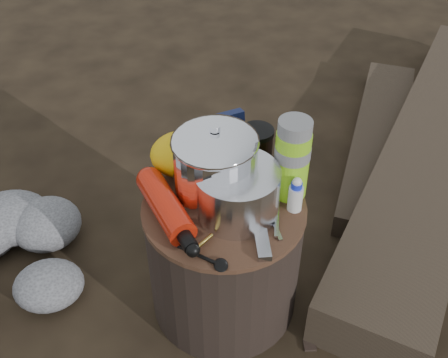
{
  "coord_description": "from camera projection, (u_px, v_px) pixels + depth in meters",
  "views": [
    {
      "loc": [
        -0.13,
        -0.99,
        1.34
      ],
      "look_at": [
        0.0,
        0.0,
        0.48
      ],
      "focal_mm": 43.36,
      "sensor_mm": 36.0,
      "label": 1
    }
  ],
  "objects": [
    {
      "name": "stuff_sack",
      "position": [
        183.0,
        154.0,
        1.45
      ],
      "size": [
        0.18,
        0.14,
        0.12
      ],
      "primitive_type": "ellipsoid",
      "color": "yellow",
      "rests_on": "stump"
    },
    {
      "name": "ground",
      "position": [
        224.0,
        299.0,
        1.63
      ],
      "size": [
        60.0,
        60.0,
        0.0
      ],
      "primitive_type": "plane",
      "color": "black",
      "rests_on": "ground"
    },
    {
      "name": "pot_grabber",
      "position": [
        273.0,
        220.0,
        1.33
      ],
      "size": [
        0.04,
        0.13,
        0.01
      ],
      "primitive_type": null,
      "rotation": [
        0.0,
        0.0,
        -0.08
      ],
      "color": "#ACACB1",
      "rests_on": "stump"
    },
    {
      "name": "log_main",
      "position": [
        434.0,
        150.0,
        2.06
      ],
      "size": [
        1.36,
        1.76,
        0.16
      ],
      "primitive_type": "cube",
      "rotation": [
        0.0,
        0.0,
        -0.61
      ],
      "color": "#362B21",
      "rests_on": "ground"
    },
    {
      "name": "stump",
      "position": [
        224.0,
        257.0,
        1.51
      ],
      "size": [
        0.42,
        0.42,
        0.39
      ],
      "primitive_type": "cylinder",
      "color": "black",
      "rests_on": "ground"
    },
    {
      "name": "multitool",
      "position": [
        262.0,
        241.0,
        1.28
      ],
      "size": [
        0.04,
        0.12,
        0.02
      ],
      "primitive_type": "cube",
      "rotation": [
        0.0,
        0.0,
        -0.06
      ],
      "color": "#ACACB1",
      "rests_on": "stump"
    },
    {
      "name": "squeeze_bottle",
      "position": [
        296.0,
        196.0,
        1.35
      ],
      "size": [
        0.04,
        0.04,
        0.09
      ],
      "primitive_type": "cylinder",
      "color": "silver",
      "rests_on": "stump"
    },
    {
      "name": "food_pouch",
      "position": [
        223.0,
        140.0,
        1.47
      ],
      "size": [
        0.12,
        0.06,
        0.15
      ],
      "primitive_type": "cube",
      "rotation": [
        0.0,
        0.0,
        0.3
      ],
      "color": "#121B46",
      "rests_on": "stump"
    },
    {
      "name": "travel_mug",
      "position": [
        257.0,
        150.0,
        1.46
      ],
      "size": [
        0.08,
        0.08,
        0.13
      ],
      "primitive_type": "cylinder",
      "color": "black",
      "rests_on": "stump"
    },
    {
      "name": "fuel_bottle",
      "position": [
        166.0,
        206.0,
        1.33
      ],
      "size": [
        0.16,
        0.3,
        0.07
      ],
      "primitive_type": null,
      "rotation": [
        0.0,
        0.0,
        0.33
      ],
      "color": "red",
      "rests_on": "stump"
    },
    {
      "name": "camping_pot",
      "position": [
        215.0,
        165.0,
        1.34
      ],
      "size": [
        0.21,
        0.21,
        0.21
      ],
      "primitive_type": "cylinder",
      "color": "white",
      "rests_on": "stump"
    },
    {
      "name": "thermos",
      "position": [
        292.0,
        159.0,
        1.35
      ],
      "size": [
        0.09,
        0.09,
        0.22
      ],
      "primitive_type": "cylinder",
      "color": "#8CDA1C",
      "rests_on": "stump"
    },
    {
      "name": "spork",
      "position": [
        198.0,
        255.0,
        1.25
      ],
      "size": [
        0.12,
        0.1,
        0.01
      ],
      "primitive_type": null,
      "rotation": [
        0.0,
        0.0,
        0.91
      ],
      "color": "black",
      "rests_on": "stump"
    },
    {
      "name": "log_small",
      "position": [
        379.0,
        139.0,
        2.18
      ],
      "size": [
        0.66,
        1.08,
        0.09
      ],
      "primitive_type": "cube",
      "rotation": [
        0.0,
        0.0,
        -0.45
      ],
      "color": "#362B21",
      "rests_on": "ground"
    },
    {
      "name": "foil_windscreen",
      "position": [
        237.0,
        192.0,
        1.33
      ],
      "size": [
        0.21,
        0.21,
        0.13
      ],
      "primitive_type": "cylinder",
      "color": "silver",
      "rests_on": "stump"
    }
  ]
}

